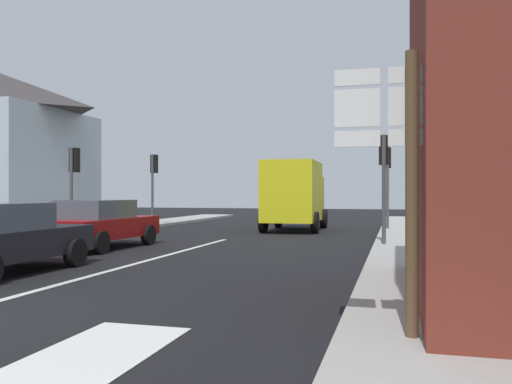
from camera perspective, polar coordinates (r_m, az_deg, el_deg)
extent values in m
plane|color=black|center=(17.11, -5.53, -5.74)|extent=(80.00, 80.00, 0.00)
cube|color=#9E9B96|center=(14.05, 16.90, -6.68)|extent=(2.27, 44.00, 0.14)
cube|color=silver|center=(13.46, -11.54, -7.25)|extent=(0.16, 12.00, 0.01)
cube|color=silver|center=(6.05, -16.59, -16.16)|extent=(1.20, 2.20, 0.01)
cube|color=silver|center=(30.91, -21.50, -2.57)|extent=(4.28, 1.20, 0.70)
cube|color=black|center=(12.13, -26.00, -5.10)|extent=(1.75, 4.20, 0.60)
cylinder|color=black|center=(13.75, -25.07, -5.77)|extent=(0.22, 0.64, 0.64)
cylinder|color=black|center=(12.70, -18.97, -6.24)|extent=(0.22, 0.64, 0.64)
cube|color=maroon|center=(16.66, -16.44, -3.75)|extent=(1.90, 4.26, 0.60)
cube|color=#47515B|center=(16.43, -16.91, -1.79)|extent=(1.62, 2.15, 0.55)
cylinder|color=black|center=(18.29, -16.40, -4.37)|extent=(0.24, 0.65, 0.64)
cylinder|color=black|center=(17.39, -11.56, -4.59)|extent=(0.24, 0.65, 0.64)
cylinder|color=black|center=(16.11, -21.70, -4.94)|extent=(0.24, 0.65, 0.64)
cylinder|color=black|center=(15.08, -16.48, -5.28)|extent=(0.24, 0.65, 0.64)
cube|color=yellow|center=(23.05, 3.98, 0.06)|extent=(2.29, 3.75, 2.60)
cube|color=yellow|center=(25.52, 4.91, -0.63)|extent=(2.12, 1.35, 2.00)
cube|color=#47515B|center=(25.58, 4.92, 1.17)|extent=(1.76, 0.14, 0.70)
cylinder|color=black|center=(25.69, 2.46, -2.86)|extent=(0.30, 0.91, 0.90)
cylinder|color=black|center=(25.36, 7.35, -2.89)|extent=(0.30, 0.91, 0.90)
cylinder|color=black|center=(22.37, 0.79, -3.26)|extent=(0.30, 0.91, 0.90)
cylinder|color=black|center=(21.99, 6.40, -3.32)|extent=(0.30, 0.91, 0.90)
cylinder|color=brown|center=(5.87, 16.54, -0.86)|extent=(0.14, 0.14, 3.20)
cube|color=white|center=(6.07, 10.90, 12.10)|extent=(0.50, 0.03, 0.18)
cube|color=black|center=(6.08, 10.92, 12.06)|extent=(0.43, 0.01, 0.13)
cube|color=white|center=(6.00, 10.91, 8.92)|extent=(0.50, 0.03, 0.42)
cube|color=black|center=(6.02, 10.92, 8.90)|extent=(0.43, 0.01, 0.32)
cube|color=white|center=(5.96, 10.91, 5.69)|extent=(0.50, 0.03, 0.18)
cube|color=black|center=(5.98, 10.92, 5.68)|extent=(0.43, 0.01, 0.13)
cube|color=white|center=(6.05, 16.51, 12.12)|extent=(0.50, 0.03, 0.18)
cube|color=black|center=(6.07, 16.51, 12.09)|extent=(0.43, 0.01, 0.13)
cube|color=white|center=(5.99, 16.52, 8.95)|extent=(0.50, 0.03, 0.42)
cube|color=black|center=(6.01, 16.51, 8.92)|extent=(0.43, 0.01, 0.32)
cube|color=white|center=(5.95, 16.52, 5.71)|extent=(0.50, 0.03, 0.18)
cube|color=black|center=(5.97, 16.51, 5.69)|extent=(0.43, 0.01, 0.13)
cube|color=white|center=(6.10, 22.09, 12.04)|extent=(0.50, 0.03, 0.18)
cube|color=black|center=(6.12, 22.07, 12.00)|extent=(0.43, 0.01, 0.13)
cube|color=white|center=(6.04, 22.10, 8.88)|extent=(0.50, 0.03, 0.42)
cube|color=black|center=(6.05, 22.07, 8.85)|extent=(0.43, 0.01, 0.32)
cube|color=white|center=(5.99, 22.10, 5.67)|extent=(0.50, 0.03, 0.18)
cube|color=black|center=(6.01, 22.08, 5.65)|extent=(0.43, 0.01, 0.13)
cylinder|color=#47474C|center=(26.25, -11.16, 0.12)|extent=(0.12, 0.12, 3.57)
cube|color=black|center=(26.47, -10.97, 3.01)|extent=(0.30, 0.28, 0.90)
sphere|color=red|center=(26.61, -10.84, 3.58)|extent=(0.18, 0.18, 0.18)
sphere|color=#3C2303|center=(26.60, -10.84, 2.97)|extent=(0.18, 0.18, 0.18)
sphere|color=black|center=(26.58, -10.84, 2.37)|extent=(0.18, 0.18, 0.18)
cylinder|color=#47474C|center=(16.37, 13.68, 0.04)|extent=(0.12, 0.12, 3.44)
cube|color=black|center=(16.63, 13.69, 4.42)|extent=(0.30, 0.28, 0.90)
sphere|color=red|center=(16.79, 13.70, 5.31)|extent=(0.18, 0.18, 0.18)
sphere|color=#3C2303|center=(16.77, 13.70, 4.35)|extent=(0.18, 0.18, 0.18)
sphere|color=black|center=(16.75, 13.70, 3.40)|extent=(0.18, 0.18, 0.18)
cylinder|color=#47474C|center=(23.60, 14.06, 0.28)|extent=(0.12, 0.12, 3.68)
cube|color=black|center=(23.85, 14.06, 3.61)|extent=(0.30, 0.28, 0.90)
sphere|color=red|center=(24.01, 14.07, 4.24)|extent=(0.18, 0.18, 0.18)
sphere|color=#3C2303|center=(23.99, 14.07, 3.57)|extent=(0.18, 0.18, 0.18)
sphere|color=black|center=(23.97, 14.07, 2.90)|extent=(0.18, 0.18, 0.18)
cylinder|color=#47474C|center=(20.48, -19.38, -0.12)|extent=(0.12, 0.12, 3.35)
cube|color=black|center=(20.68, -19.07, 3.28)|extent=(0.30, 0.28, 0.90)
sphere|color=red|center=(20.82, -18.85, 4.01)|extent=(0.18, 0.18, 0.18)
sphere|color=#3C2303|center=(20.80, -18.85, 3.24)|extent=(0.18, 0.18, 0.18)
sphere|color=black|center=(20.78, -18.85, 2.47)|extent=(0.18, 0.18, 0.18)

